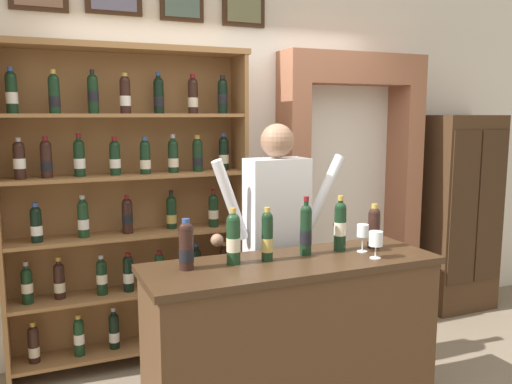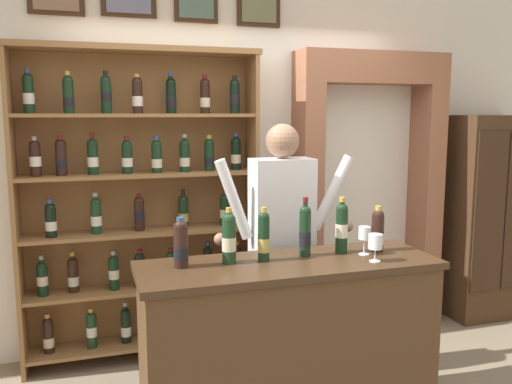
% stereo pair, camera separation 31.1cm
% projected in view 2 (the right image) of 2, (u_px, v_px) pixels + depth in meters
% --- Properties ---
extents(back_wall, '(12.00, 0.19, 3.37)m').
position_uv_depth(back_wall, '(235.00, 130.00, 4.24)').
color(back_wall, silver).
rests_on(back_wall, ground).
extents(wine_shelf, '(1.74, 0.32, 2.27)m').
position_uv_depth(wine_shelf, '(141.00, 200.00, 3.86)').
color(wine_shelf, olive).
rests_on(wine_shelf, ground).
extents(archway_doorway, '(1.28, 0.45, 2.30)m').
position_uv_depth(archway_doorway, '(363.00, 177.00, 4.50)').
color(archway_doorway, '#935B42').
rests_on(archway_doorway, ground).
extents(side_cabinet, '(0.67, 0.45, 1.80)m').
position_uv_depth(side_cabinet, '(486.00, 217.00, 4.71)').
color(side_cabinet, '#422B19').
rests_on(side_cabinet, ground).
extents(tasting_counter, '(1.69, 0.57, 0.99)m').
position_uv_depth(tasting_counter, '(288.00, 346.00, 3.04)').
color(tasting_counter, '#4C331E').
rests_on(tasting_counter, ground).
extents(shopkeeper, '(0.97, 0.22, 1.75)m').
position_uv_depth(shopkeeper, '(282.00, 226.00, 3.47)').
color(shopkeeper, '#2D3347').
rests_on(shopkeeper, ground).
extents(tasting_bottle_bianco, '(0.08, 0.08, 0.27)m').
position_uv_depth(tasting_bottle_bianco, '(181.00, 244.00, 2.84)').
color(tasting_bottle_bianco, black).
rests_on(tasting_bottle_bianco, tasting_counter).
extents(tasting_bottle_chianti, '(0.08, 0.08, 0.31)m').
position_uv_depth(tasting_bottle_chianti, '(229.00, 237.00, 2.91)').
color(tasting_bottle_chianti, '#19381E').
rests_on(tasting_bottle_chianti, tasting_counter).
extents(tasting_bottle_super_tuscan, '(0.07, 0.07, 0.31)m').
position_uv_depth(tasting_bottle_super_tuscan, '(264.00, 236.00, 2.96)').
color(tasting_bottle_super_tuscan, black).
rests_on(tasting_bottle_super_tuscan, tasting_counter).
extents(tasting_bottle_prosecco, '(0.07, 0.07, 0.35)m').
position_uv_depth(tasting_bottle_prosecco, '(305.00, 230.00, 3.06)').
color(tasting_bottle_prosecco, black).
rests_on(tasting_bottle_prosecco, tasting_counter).
extents(tasting_bottle_rosso, '(0.07, 0.07, 0.33)m').
position_uv_depth(tasting_bottle_rosso, '(342.00, 227.00, 3.13)').
color(tasting_bottle_rosso, black).
rests_on(tasting_bottle_rosso, tasting_counter).
extents(tasting_bottle_vin_santo, '(0.08, 0.08, 0.28)m').
position_uv_depth(tasting_bottle_vin_santo, '(378.00, 230.00, 3.18)').
color(tasting_bottle_vin_santo, black).
rests_on(tasting_bottle_vin_santo, tasting_counter).
extents(wine_glass_center, '(0.07, 0.07, 0.17)m').
position_uv_depth(wine_glass_center, '(364.00, 235.00, 3.09)').
color(wine_glass_center, silver).
rests_on(wine_glass_center, tasting_counter).
extents(wine_glass_spare, '(0.08, 0.08, 0.16)m').
position_uv_depth(wine_glass_spare, '(375.00, 242.00, 2.95)').
color(wine_glass_spare, silver).
rests_on(wine_glass_spare, tasting_counter).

